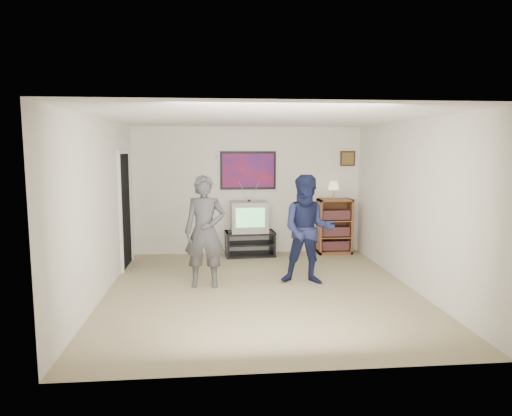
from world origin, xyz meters
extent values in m
cube|color=#8F7F5B|center=(0.00, 0.00, 0.00)|extent=(4.50, 5.00, 0.01)
cube|color=white|center=(0.00, 0.00, 2.50)|extent=(4.50, 5.00, 0.01)
cube|color=silver|center=(0.00, 2.50, 1.25)|extent=(4.50, 0.01, 2.50)
cube|color=silver|center=(-2.25, 0.00, 1.25)|extent=(0.01, 5.00, 2.50)
cube|color=silver|center=(2.25, 0.00, 1.25)|extent=(0.01, 5.00, 2.50)
cube|color=black|center=(0.01, 2.23, 0.46)|extent=(0.99, 0.59, 0.04)
cube|color=black|center=(0.01, 2.23, 0.02)|extent=(0.99, 0.59, 0.04)
cube|color=black|center=(-0.43, 2.23, 0.24)|extent=(0.07, 0.51, 0.48)
cube|color=black|center=(0.46, 2.23, 0.24)|extent=(0.07, 0.51, 0.48)
imported|color=#3D3D40|center=(-0.82, 0.29, 0.84)|extent=(0.64, 0.45, 1.69)
imported|color=#161C3D|center=(0.75, 0.30, 0.84)|extent=(0.93, 0.79, 1.69)
cube|color=white|center=(-0.77, 0.46, 1.14)|extent=(0.05, 0.13, 0.04)
cube|color=white|center=(0.79, 0.54, 1.06)|extent=(0.06, 0.11, 0.03)
cube|color=black|center=(0.00, 2.48, 1.65)|extent=(1.10, 0.03, 0.75)
cube|color=white|center=(-0.55, 2.48, 1.95)|extent=(0.28, 0.02, 0.14)
cube|color=black|center=(2.00, 2.48, 1.88)|extent=(0.30, 0.03, 0.30)
cube|color=black|center=(-2.23, 1.60, 1.00)|extent=(0.03, 0.85, 2.00)
camera|label=1|loc=(-0.68, -6.48, 2.08)|focal=32.00mm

